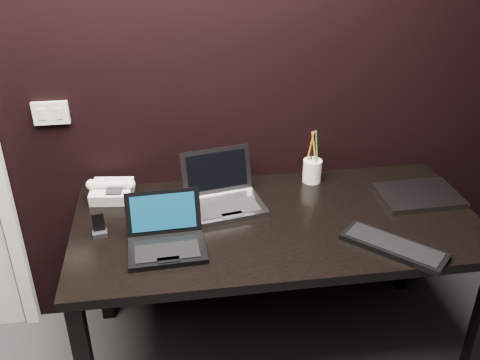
{
  "coord_description": "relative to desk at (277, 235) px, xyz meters",
  "views": [
    {
      "loc": [
        -0.13,
        -0.44,
        1.97
      ],
      "look_at": [
        0.13,
        1.35,
        0.97
      ],
      "focal_mm": 40.0,
      "sensor_mm": 36.0,
      "label": 1
    }
  ],
  "objects": [
    {
      "name": "wall_back",
      "position": [
        -0.3,
        0.4,
        0.64
      ],
      "size": [
        4.0,
        0.0,
        4.0
      ],
      "primitive_type": "plane",
      "rotation": [
        1.57,
        0.0,
        0.0
      ],
      "color": "black",
      "rests_on": "ground"
    },
    {
      "name": "wall_switch",
      "position": [
        -0.92,
        0.39,
        0.46
      ],
      "size": [
        0.15,
        0.02,
        0.1
      ],
      "color": "silver",
      "rests_on": "wall_back"
    },
    {
      "name": "desk",
      "position": [
        0.0,
        0.0,
        0.0
      ],
      "size": [
        1.7,
        0.8,
        0.74
      ],
      "color": "black",
      "rests_on": "ground"
    },
    {
      "name": "netbook",
      "position": [
        -0.47,
        -0.13,
        0.12
      ],
      "size": [
        0.3,
        0.27,
        0.19
      ],
      "color": "black",
      "rests_on": "desk"
    },
    {
      "name": "silver_laptop",
      "position": [
        -0.21,
        0.15,
        0.12
      ],
      "size": [
        0.36,
        0.34,
        0.22
      ],
      "color": "#96969B",
      "rests_on": "desk"
    },
    {
      "name": "ext_keyboard",
      "position": [
        0.4,
        -0.27,
        0.09
      ],
      "size": [
        0.38,
        0.38,
        0.03
      ],
      "color": "black",
      "rests_on": "desk"
    },
    {
      "name": "closed_laptop",
      "position": [
        0.66,
        0.09,
        0.09
      ],
      "size": [
        0.36,
        0.26,
        0.02
      ],
      "color": "gray",
      "rests_on": "desk"
    },
    {
      "name": "desk_phone",
      "position": [
        -0.7,
        0.28,
        0.12
      ],
      "size": [
        0.22,
        0.18,
        0.11
      ],
      "color": "silver",
      "rests_on": "desk"
    },
    {
      "name": "mobile_phone",
      "position": [
        -0.73,
        -0.0,
        0.12
      ],
      "size": [
        0.06,
        0.06,
        0.1
      ],
      "color": "black",
      "rests_on": "desk"
    },
    {
      "name": "pen_cup",
      "position": [
        0.23,
        0.31,
        0.14
      ],
      "size": [
        0.12,
        0.12,
        0.26
      ],
      "color": "white",
      "rests_on": "desk"
    }
  ]
}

